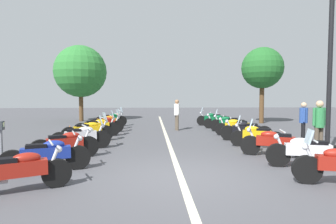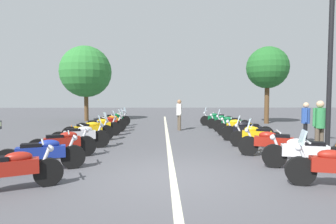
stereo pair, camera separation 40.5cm
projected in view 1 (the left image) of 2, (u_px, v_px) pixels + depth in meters
name	position (u px, v px, depth m)	size (l,w,h in m)	color
ground_plane	(181.00, 177.00, 6.45)	(80.00, 80.00, 0.00)	#4C4C51
lane_centre_stripe	(167.00, 139.00, 12.30)	(27.20, 0.16, 0.01)	beige
motorcycle_left_row_0	(18.00, 171.00, 5.37)	(1.07, 1.92, 0.98)	black
motorcycle_left_row_1	(47.00, 154.00, 6.83)	(0.95, 2.07, 0.99)	black
motorcycle_left_row_2	(66.00, 144.00, 8.26)	(1.07, 1.88, 1.01)	black
motorcycle_left_row_3	(82.00, 136.00, 9.83)	(0.82, 2.08, 1.22)	black
motorcycle_left_row_4	(88.00, 131.00, 11.40)	(1.06, 2.03, 1.23)	black
motorcycle_left_row_5	(98.00, 127.00, 12.93)	(0.87, 2.12, 1.23)	black
motorcycle_left_row_6	(104.00, 124.00, 14.35)	(0.92, 2.09, 1.21)	black
motorcycle_left_row_7	(107.00, 121.00, 15.87)	(0.82, 2.01, 1.19)	black
motorcycle_left_row_8	(111.00, 119.00, 17.29)	(0.94, 1.95, 1.22)	black
motorcycle_right_row_1	(307.00, 151.00, 7.24)	(0.87, 2.09, 1.00)	black
motorcycle_right_row_2	(274.00, 142.00, 8.63)	(1.04, 2.03, 1.21)	black
motorcycle_right_row_3	(256.00, 135.00, 10.26)	(0.92, 1.91, 1.19)	black
motorcycle_right_row_4	(246.00, 130.00, 11.70)	(0.85, 2.15, 1.01)	black
motorcycle_right_row_5	(237.00, 127.00, 13.21)	(0.89, 2.09, 0.99)	black
motorcycle_right_row_6	(228.00, 123.00, 14.78)	(0.83, 2.03, 1.22)	black
motorcycle_right_row_7	(221.00, 121.00, 16.16)	(0.88, 2.02, 0.98)	black
motorcycle_right_row_8	(213.00, 119.00, 17.78)	(0.83, 2.13, 1.22)	black
street_lamp_twin_globe	(331.00, 38.00, 8.34)	(0.32, 1.22, 5.50)	black
parking_meter	(1.00, 137.00, 6.85)	(0.19, 0.15, 1.29)	slate
traffic_cone_0	(70.00, 132.00, 12.43)	(0.36, 0.36, 0.61)	orange
bystander_0	(303.00, 119.00, 11.15)	(0.49, 0.32, 1.67)	black
bystander_1	(177.00, 112.00, 15.31)	(0.51, 0.32, 1.74)	brown
bystander_2	(319.00, 122.00, 9.06)	(0.32, 0.52, 1.78)	brown
roadside_tree_0	(81.00, 72.00, 20.88)	(3.96, 3.96, 5.82)	brown
roadside_tree_1	(262.00, 68.00, 19.27)	(2.91, 2.91, 5.39)	brown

